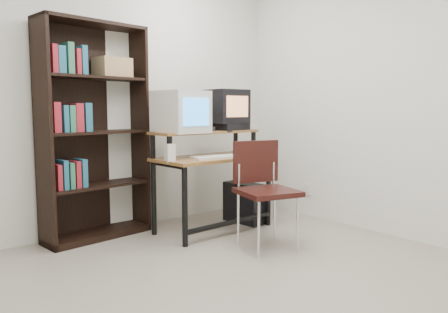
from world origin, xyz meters
TOP-DOWN VIEW (x-y plane):
  - floor at (0.00, 0.00)m, footprint 4.00×4.00m
  - back_wall at (0.00, 2.00)m, footprint 4.00×0.01m
  - right_wall at (2.00, 0.00)m, footprint 0.01×4.00m
  - computer_desk at (0.80, 1.37)m, footprint 1.18×0.63m
  - crt_monitor at (0.51, 1.46)m, footprint 0.47×0.47m
  - vcr at (1.10, 1.45)m, footprint 0.40×0.32m
  - crt_tv at (1.08, 1.49)m, footprint 0.37×0.37m
  - cd_spindle at (0.82, 1.42)m, footprint 0.13×0.13m
  - keyboard at (0.74, 1.22)m, footprint 0.50×0.28m
  - mousepad at (1.14, 1.25)m, footprint 0.23×0.20m
  - mouse at (1.12, 1.25)m, footprint 0.11×0.08m
  - desk_speaker at (0.27, 1.30)m, footprint 0.08×0.08m
  - pc_tower at (1.24, 1.38)m, footprint 0.24×0.47m
  - school_chair at (0.82, 0.67)m, footprint 0.56×0.56m
  - bookshelf at (-0.21, 1.86)m, footprint 1.02×0.45m
  - wall_outlet at (1.99, 1.15)m, footprint 0.02×0.08m

SIDE VIEW (x-z plane):
  - floor at x=0.00m, z-range -0.01..0.00m
  - pc_tower at x=1.24m, z-range 0.00..0.42m
  - wall_outlet at x=1.99m, z-range 0.24..0.36m
  - school_chair at x=0.82m, z-range 0.11..1.03m
  - computer_desk at x=0.80m, z-range 0.19..1.17m
  - mousepad at x=1.14m, z-range 0.72..0.73m
  - keyboard at x=0.74m, z-range 0.72..0.75m
  - mouse at x=1.12m, z-range 0.73..0.76m
  - desk_speaker at x=0.27m, z-range 0.72..0.89m
  - cd_spindle at x=0.82m, z-range 0.97..1.02m
  - bookshelf at x=-0.21m, z-range 0.02..1.99m
  - vcr at x=1.10m, z-range 0.97..1.05m
  - crt_monitor at x=0.51m, z-range 0.97..1.37m
  - crt_tv at x=1.08m, z-range 1.05..1.40m
  - back_wall at x=0.00m, z-range 0.00..2.60m
  - right_wall at x=2.00m, z-range 0.00..2.60m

